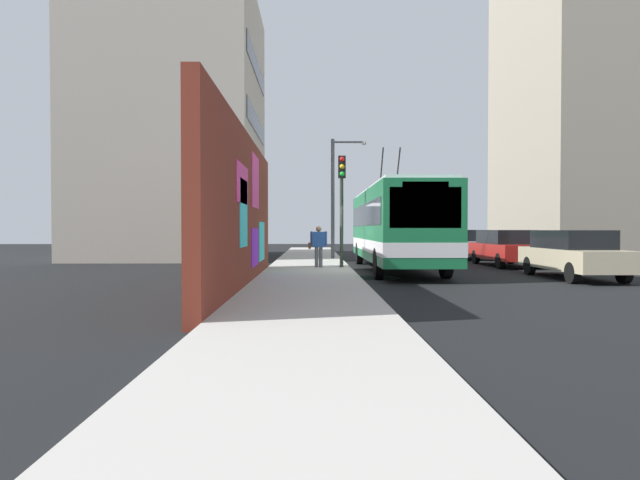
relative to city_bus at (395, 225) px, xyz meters
name	(u,v)px	position (x,y,z in m)	size (l,w,h in m)	color
ground_plane	(353,274)	(-1.80, 1.80, -1.79)	(80.00, 80.00, 0.00)	black
sidewalk_slab	(309,272)	(-1.80, 3.40, -1.72)	(48.00, 3.20, 0.15)	#ADA8A0
graffiti_wall	(243,211)	(-6.49, 5.15, 0.30)	(12.60, 0.32, 4.19)	maroon
building_far_left	(176,127)	(9.54, 11.00, 5.63)	(10.60, 9.10, 14.84)	#B2A899
building_far_right	(587,98)	(14.90, -15.20, 8.68)	(12.45, 9.33, 20.95)	#9E937F
city_bus	(395,225)	(0.00, 0.00, 0.00)	(11.35, 2.49, 5.00)	#19723F
parked_car_champagne	(572,253)	(-3.78, -5.20, -0.96)	(4.77, 1.76, 1.58)	#C6B793
parked_car_red	(506,247)	(2.28, -5.20, -0.96)	(4.94, 1.86, 1.58)	#B21E19
parked_car_silver	(468,244)	(7.94, -5.20, -0.96)	(4.32, 1.89, 1.58)	#B7B7BC
parked_car_white	(441,241)	(14.15, -5.20, -0.96)	(4.41, 1.84, 1.58)	white
pedestrian_midblock	(318,244)	(-0.54, 3.04, -0.73)	(0.22, 0.72, 1.58)	#595960
traffic_light	(342,192)	(-0.59, 2.15, 1.23)	(0.49, 0.28, 4.28)	#2D382D
street_lamp	(337,189)	(5.92, 2.03, 1.84)	(0.44, 1.81, 6.00)	#4C4C51
curbside_puddle	(375,278)	(-3.42, 1.20, -1.79)	(1.73, 1.73, 0.00)	black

